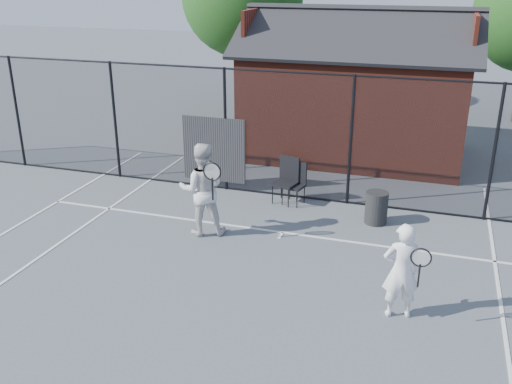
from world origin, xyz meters
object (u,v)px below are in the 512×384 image
(clubhouse, at_px, (356,99))
(chair_left, at_px, (294,184))
(chair_right, at_px, (285,182))
(waste_bin, at_px, (376,208))
(player_back, at_px, (202,189))
(player_front, at_px, (401,271))

(clubhouse, relative_size, chair_left, 6.81)
(chair_right, relative_size, waste_bin, 1.50)
(clubhouse, bearing_deg, chair_right, -101.52)
(clubhouse, distance_m, waste_bin, 5.21)
(chair_left, bearing_deg, player_back, -110.77)
(player_back, height_order, chair_right, player_back)
(clubhouse, height_order, player_back, clubhouse)
(chair_left, xyz_separation_m, waste_bin, (1.95, -0.50, -0.13))
(player_front, height_order, chair_right, player_front)
(player_front, height_order, chair_left, player_front)
(player_front, relative_size, chair_left, 1.66)
(player_back, bearing_deg, clubhouse, 72.39)
(player_front, relative_size, player_back, 0.82)
(player_back, xyz_separation_m, waste_bin, (3.33, 1.60, -0.62))
(player_back, bearing_deg, player_front, -24.49)
(clubhouse, xyz_separation_m, waste_bin, (1.26, -4.90, -1.26))
(chair_left, bearing_deg, player_front, -43.18)
(chair_left, height_order, chair_right, chair_right)
(player_front, xyz_separation_m, player_back, (-4.08, 1.86, 0.17))
(chair_left, relative_size, waste_bin, 1.36)
(clubhouse, bearing_deg, player_back, -107.61)
(clubhouse, xyz_separation_m, chair_right, (-0.90, -4.40, -1.08))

